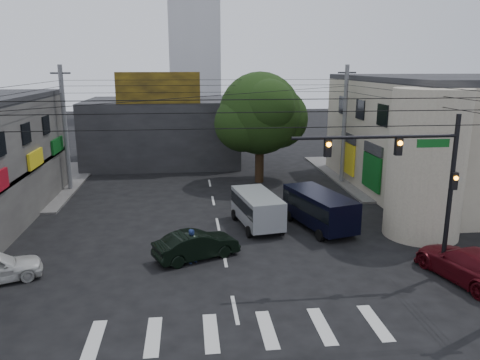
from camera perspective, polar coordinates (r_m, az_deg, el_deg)
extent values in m
plane|color=black|center=(21.31, -1.45, -11.60)|extent=(160.00, 160.00, 0.00)
cube|color=#514F4C|center=(43.00, 20.91, 0.72)|extent=(16.00, 16.00, 0.15)
cube|color=gray|center=(38.04, 24.81, 4.77)|extent=(14.00, 18.00, 8.00)
cylinder|color=gray|center=(26.89, 21.74, 1.79)|extent=(4.00, 4.00, 8.00)
cube|color=#232326|center=(45.66, -9.39, 5.90)|extent=(14.00, 10.00, 6.00)
cube|color=olive|center=(40.39, -9.96, 11.00)|extent=(7.00, 0.30, 2.60)
cylinder|color=black|center=(37.26, 2.38, 3.07)|extent=(0.70, 0.70, 4.40)
sphere|color=black|center=(36.79, 2.44, 8.12)|extent=(6.40, 6.40, 6.40)
cylinder|color=black|center=(22.02, 24.21, -2.02)|extent=(0.20, 0.20, 7.20)
cylinder|color=black|center=(19.91, 16.23, 5.05)|extent=(7.00, 0.14, 0.14)
cube|color=black|center=(20.38, 18.76, 3.92)|extent=(0.28, 0.22, 0.75)
cube|color=black|center=(19.30, 10.64, 3.90)|extent=(0.28, 0.22, 0.75)
sphere|color=orange|center=(20.23, 18.96, 4.27)|extent=(0.20, 0.20, 0.20)
sphere|color=orange|center=(19.14, 10.79, 4.27)|extent=(0.20, 0.20, 0.20)
cube|color=#0B4F17|center=(21.04, 22.49, 4.17)|extent=(1.40, 0.06, 0.35)
cylinder|color=#59595B|center=(36.56, -20.52, 5.81)|extent=(0.32, 0.32, 9.20)
cylinder|color=#59595B|center=(37.48, 12.59, 6.53)|extent=(0.32, 0.32, 9.20)
imported|color=black|center=(22.93, -5.33, -7.90)|extent=(4.49, 5.21, 1.37)
imported|color=#4B0A12|center=(22.81, 26.12, -9.25)|extent=(4.41, 6.16, 1.52)
imported|color=#15224B|center=(22.39, -5.79, -8.04)|extent=(1.01, 1.01, 1.68)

